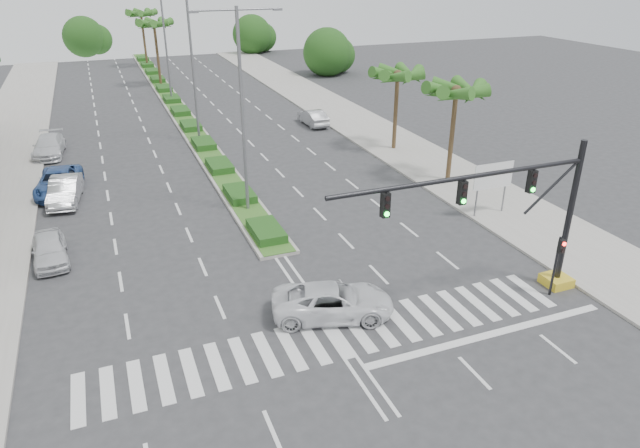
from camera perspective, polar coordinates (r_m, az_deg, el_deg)
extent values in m
plane|color=#333335|center=(24.11, 1.62, -11.26)|extent=(160.00, 160.00, 0.00)
cube|color=gray|center=(46.48, 9.30, 6.86)|extent=(6.00, 120.00, 0.15)
cube|color=gray|center=(64.88, -14.45, 11.57)|extent=(2.20, 75.00, 0.20)
cube|color=#3C6221|center=(64.86, -14.46, 11.68)|extent=(1.80, 75.00, 0.04)
cube|color=gold|center=(29.76, 22.55, -5.25)|extent=(1.20, 1.20, 0.45)
cylinder|color=black|center=(28.30, 23.68, 0.87)|extent=(0.28, 0.28, 7.00)
cylinder|color=black|center=(23.61, 14.23, 4.51)|extent=(12.00, 0.20, 0.20)
cylinder|color=black|center=(26.82, 22.08, 3.36)|extent=(2.53, 0.12, 2.15)
cube|color=black|center=(25.95, 20.44, 4.00)|extent=(0.32, 0.24, 1.00)
cylinder|color=#19E533|center=(25.96, 20.53, 3.24)|extent=(0.20, 0.06, 0.20)
cube|color=black|center=(23.84, 14.06, 3.05)|extent=(0.32, 0.24, 1.00)
cylinder|color=#19E533|center=(23.85, 14.17, 2.22)|extent=(0.20, 0.06, 0.20)
cube|color=black|center=(22.08, 6.58, 1.89)|extent=(0.32, 0.24, 1.00)
cylinder|color=#19E533|center=(22.09, 6.71, 0.99)|extent=(0.20, 0.06, 0.20)
cylinder|color=black|center=(28.23, 22.44, -3.94)|extent=(0.12, 0.12, 3.00)
cube|color=black|center=(27.66, 23.01, -2.08)|extent=(0.28, 0.22, 0.65)
cylinder|color=red|center=(27.50, 23.25, -1.85)|extent=(0.18, 0.05, 0.18)
cylinder|color=slate|center=(35.26, 15.40, 2.65)|extent=(0.10, 0.10, 2.80)
cylinder|color=slate|center=(36.45, 17.95, 3.05)|extent=(0.10, 0.10, 2.80)
cube|color=#0C6638|center=(35.44, 16.93, 4.65)|extent=(2.60, 0.08, 1.50)
cube|color=white|center=(35.40, 16.98, 4.63)|extent=(2.70, 0.02, 1.60)
cylinder|color=brown|center=(40.38, 13.04, 8.50)|extent=(0.32, 0.32, 6.50)
sphere|color=brown|center=(39.64, 13.48, 12.87)|extent=(0.70, 0.70, 0.70)
cone|color=#336B21|center=(40.29, 14.80, 12.77)|extent=(0.90, 3.62, 1.50)
cone|color=#336B21|center=(40.74, 13.60, 13.02)|extent=(3.39, 2.96, 1.50)
cone|color=#336B21|center=(40.39, 12.31, 13.05)|extent=(3.73, 1.68, 1.50)
cone|color=#336B21|center=(39.50, 11.86, 12.83)|extent=(2.38, 3.65, 1.50)
cone|color=#336B21|center=(38.73, 12.63, 12.52)|extent=(2.38, 3.65, 1.50)
cone|color=#336B21|center=(38.67, 14.06, 12.36)|extent=(3.73, 1.68, 1.50)
cone|color=#336B21|center=(39.37, 15.03, 12.48)|extent=(3.39, 2.96, 1.50)
cylinder|color=brown|center=(46.98, 7.57, 11.01)|extent=(0.32, 0.32, 6.20)
sphere|color=brown|center=(46.37, 7.78, 14.60)|extent=(0.70, 0.70, 0.70)
cone|color=#336B21|center=(46.92, 8.99, 14.53)|extent=(0.90, 3.62, 1.50)
cone|color=#336B21|center=(47.45, 8.01, 14.70)|extent=(3.39, 2.96, 1.50)
cone|color=#336B21|center=(47.19, 6.86, 14.71)|extent=(3.73, 1.68, 1.50)
cone|color=#336B21|center=(46.33, 6.37, 14.54)|extent=(2.38, 3.65, 1.50)
cone|color=#336B21|center=(45.50, 6.94, 14.33)|extent=(2.38, 3.65, 1.50)
cone|color=#336B21|center=(45.35, 8.16, 14.22)|extent=(3.73, 1.68, 1.50)
cone|color=#336B21|center=(45.99, 9.07, 14.31)|extent=(3.39, 2.96, 1.50)
cylinder|color=brown|center=(74.01, -15.93, 15.88)|extent=(0.32, 0.32, 7.50)
sphere|color=brown|center=(73.58, -16.28, 18.67)|extent=(0.70, 0.70, 0.70)
cone|color=#336B21|center=(73.71, -15.38, 18.70)|extent=(0.90, 3.62, 1.50)
cone|color=#336B21|center=(74.51, -15.80, 18.72)|extent=(3.39, 2.96, 1.50)
cone|color=#336B21|center=(74.62, -16.56, 18.64)|extent=(3.73, 1.68, 1.50)
cone|color=#336B21|center=(73.96, -17.11, 18.52)|extent=(2.38, 3.65, 1.50)
cone|color=#336B21|center=(73.02, -17.03, 18.46)|extent=(2.38, 3.65, 1.50)
cone|color=#336B21|center=(72.50, -16.36, 18.50)|extent=(3.73, 1.68, 1.50)
cone|color=#336B21|center=(72.81, -15.62, 18.61)|extent=(3.39, 2.96, 1.50)
cylinder|color=brown|center=(88.81, -17.16, 17.11)|extent=(0.32, 0.32, 7.50)
sphere|color=brown|center=(88.45, -17.47, 19.44)|extent=(0.70, 0.70, 0.70)
cone|color=#336B21|center=(88.57, -16.72, 19.47)|extent=(0.90, 3.62, 1.50)
cone|color=#336B21|center=(89.38, -17.06, 19.47)|extent=(3.39, 2.96, 1.50)
cone|color=#336B21|center=(89.51, -17.70, 19.40)|extent=(3.73, 1.68, 1.50)
cone|color=#336B21|center=(88.85, -18.17, 19.31)|extent=(2.38, 3.65, 1.50)
cone|color=#336B21|center=(87.91, -18.11, 19.26)|extent=(2.38, 3.65, 1.50)
cone|color=#336B21|center=(87.38, -17.56, 19.30)|extent=(3.73, 1.68, 1.50)
cone|color=#336B21|center=(87.67, -16.94, 19.39)|extent=(3.39, 2.96, 1.50)
cylinder|color=slate|center=(33.80, -7.74, 10.61)|extent=(0.20, 0.20, 12.00)
cylinder|color=slate|center=(32.61, -10.53, 20.27)|extent=(2.40, 0.10, 0.10)
cylinder|color=slate|center=(33.18, -6.21, 20.59)|extent=(2.40, 0.10, 0.10)
cube|color=slate|center=(32.41, -12.54, 19.99)|extent=(0.50, 0.25, 0.12)
cube|color=slate|center=(33.49, -4.27, 20.61)|extent=(0.50, 0.25, 0.12)
cylinder|color=slate|center=(49.17, -12.57, 14.72)|extent=(0.20, 0.20, 12.00)
cylinder|color=slate|center=(64.84, -15.16, 16.82)|extent=(0.20, 0.20, 12.00)
imported|color=silver|center=(32.48, -25.43, -2.28)|extent=(1.98, 4.26, 1.41)
imported|color=#B4B4B9|center=(40.06, -24.15, 3.08)|extent=(2.26, 5.02, 1.60)
imported|color=#305293|center=(41.89, -24.67, 3.86)|extent=(3.22, 5.87, 1.56)
imported|color=silver|center=(50.57, -25.49, 7.05)|extent=(2.59, 5.47, 1.54)
imported|color=white|center=(25.01, 1.28, -7.73)|extent=(5.79, 3.90, 1.47)
imported|color=#A3A4A8|center=(54.60, -0.71, 10.62)|extent=(1.69, 4.54, 1.48)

